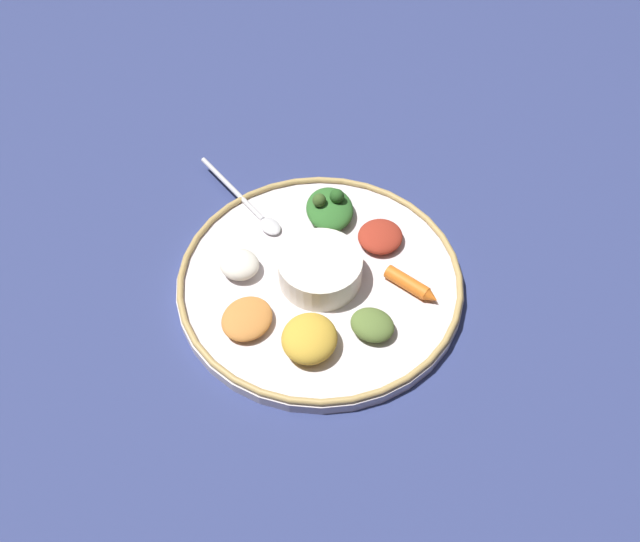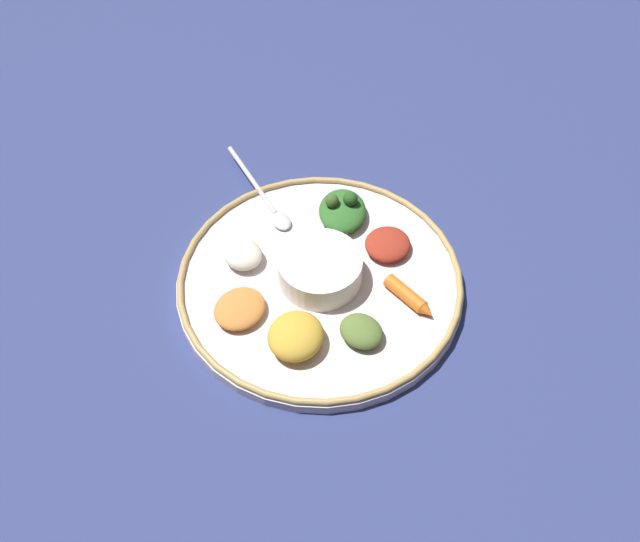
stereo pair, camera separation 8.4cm
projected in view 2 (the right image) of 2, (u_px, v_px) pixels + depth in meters
ground_plane at (320, 286)px, 0.87m from camera, size 2.40×2.40×0.00m
platter at (320, 282)px, 0.86m from camera, size 0.36×0.36×0.02m
platter_rim at (320, 277)px, 0.86m from camera, size 0.36×0.36×0.01m
center_bowl at (320, 268)px, 0.84m from camera, size 0.10×0.10×0.04m
spoon at (266, 200)px, 0.94m from camera, size 0.06×0.18×0.01m
greens_pile at (342, 210)px, 0.91m from camera, size 0.08×0.09×0.04m
carrot_near_spoon at (409, 297)px, 0.83m from camera, size 0.05×0.07×0.02m
mound_lentil_yellow at (296, 336)px, 0.78m from camera, size 0.09×0.09×0.03m
mound_rice_white at (243, 255)px, 0.87m from camera, size 0.07×0.07×0.03m
mound_collards at (361, 331)px, 0.79m from camera, size 0.07×0.07×0.02m
mound_beet at (388, 244)px, 0.88m from camera, size 0.08×0.08×0.02m
mound_squash at (240, 309)px, 0.82m from camera, size 0.09×0.09×0.02m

